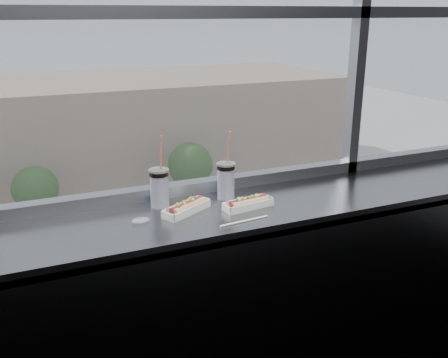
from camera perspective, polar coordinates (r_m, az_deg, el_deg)
name	(u,v)px	position (r m, az deg, el deg)	size (l,w,h in m)	color
wall_back_lower	(194,284)	(2.87, -3.51, -11.92)	(6.00, 6.00, 0.00)	black
counter	(211,216)	(2.40, -1.51, -4.28)	(6.00, 0.55, 0.06)	gray
counter_fascia	(232,338)	(2.45, 0.92, -17.72)	(6.00, 0.04, 1.04)	gray
hotdog_tray_left	(187,207)	(2.37, -4.30, -3.23)	(0.27, 0.20, 0.06)	white
hotdog_tray_right	(248,203)	(2.42, 2.79, -2.74)	(0.26, 0.12, 0.06)	white
soda_cup_left	(159,186)	(2.42, -7.40, -0.81)	(0.10, 0.10, 0.36)	white
soda_cup_right	(226,179)	(2.51, 0.22, 0.02)	(0.10, 0.10, 0.35)	white
loose_straw	(244,221)	(2.26, 2.33, -4.82)	(0.01, 0.01, 0.25)	white
wrapper	(141,220)	(2.28, -9.51, -4.66)	(0.09, 0.06, 0.02)	silver
plaza_ground	(30,166)	(47.65, -21.32, 1.43)	(120.00, 120.00, 0.00)	#BBB7B2
street_asphalt	(56,297)	(25.84, -18.63, -12.66)	(80.00, 10.00, 0.06)	black
far_sidewalk	(43,233)	(33.00, -19.96, -5.79)	(80.00, 6.00, 0.04)	#BBB7B2
far_building	(27,135)	(41.33, -21.58, 4.67)	(50.00, 14.00, 8.00)	tan
car_near_e	(360,258)	(26.80, 15.23, -8.75)	(5.65, 2.35, 1.88)	navy
car_near_d	(204,293)	(22.94, -2.31, -12.85)	(5.97, 2.49, 1.99)	#B6B6B6
car_near_c	(41,327)	(21.82, -20.19, -15.56)	(6.69, 2.79, 2.23)	maroon
car_far_b	(109,233)	(29.20, -13.04, -6.03)	(6.16, 2.57, 2.05)	maroon
car_far_c	(247,210)	(31.66, 2.67, -3.61)	(6.02, 2.51, 2.01)	white
pedestrian_b	(28,217)	(32.85, -21.49, -4.08)	(0.92, 0.69, 2.08)	#66605B
pedestrian_c	(119,206)	(33.24, -11.97, -3.06)	(0.84, 0.63, 1.89)	#66605B
pedestrian_d	(199,199)	(33.87, -2.85, -2.26)	(0.83, 0.62, 1.87)	#66605B
tree_center	(35,189)	(31.97, -20.77, -1.07)	(2.75, 2.75, 4.30)	#47382B
tree_right	(190,165)	(33.57, -3.87, 1.60)	(3.05, 3.05, 4.77)	#47382B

